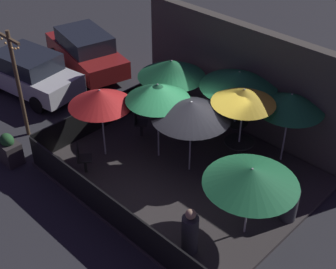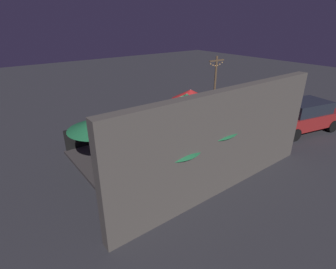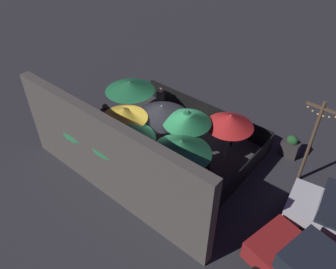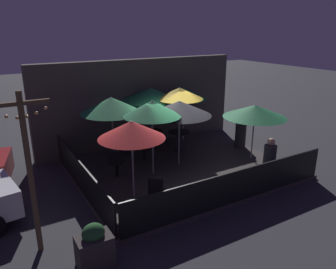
{
  "view_description": "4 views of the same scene",
  "coord_description": "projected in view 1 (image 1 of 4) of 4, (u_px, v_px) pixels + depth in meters",
  "views": [
    {
      "loc": [
        7.05,
        -7.82,
        8.81
      ],
      "look_at": [
        -0.79,
        0.15,
        0.96
      ],
      "focal_mm": 50.0,
      "sensor_mm": 36.0,
      "label": 1
    },
    {
      "loc": [
        6.07,
        8.08,
        5.47
      ],
      "look_at": [
        0.06,
        0.18,
        1.06
      ],
      "focal_mm": 28.0,
      "sensor_mm": 36.0,
      "label": 2
    },
    {
      "loc": [
        -6.86,
        8.04,
        9.39
      ],
      "look_at": [
        -0.33,
        0.26,
        1.27
      ],
      "focal_mm": 35.0,
      "sensor_mm": 36.0,
      "label": 3
    },
    {
      "loc": [
        -5.68,
        -8.86,
        4.75
      ],
      "look_at": [
        -0.2,
        0.5,
        1.2
      ],
      "focal_mm": 35.0,
      "sensor_mm": 36.0,
      "label": 4
    }
  ],
  "objects": [
    {
      "name": "ground_plane",
      "position": [
        184.0,
        174.0,
        13.67
      ],
      "size": [
        60.0,
        60.0,
        0.0
      ],
      "primitive_type": "plane",
      "color": "#2D2D33"
    },
    {
      "name": "patio_deck",
      "position": [
        184.0,
        173.0,
        13.63
      ],
      "size": [
        7.04,
        5.74,
        0.12
      ],
      "color": "#383333",
      "rests_on": "ground_plane"
    },
    {
      "name": "building_wall",
      "position": [
        253.0,
        84.0,
        14.45
      ],
      "size": [
        8.64,
        0.36,
        3.57
      ],
      "color": "#4C4742",
      "rests_on": "ground_plane"
    },
    {
      "name": "fence_front",
      "position": [
        107.0,
        208.0,
        11.68
      ],
      "size": [
        6.84,
        0.05,
        0.95
      ],
      "color": "black",
      "rests_on": "patio_deck"
    },
    {
      "name": "fence_side_left",
      "position": [
        106.0,
        112.0,
        15.32
      ],
      "size": [
        0.05,
        5.54,
        0.95
      ],
      "color": "black",
      "rests_on": "patio_deck"
    },
    {
      "name": "patio_umbrella_0",
      "position": [
        239.0,
        79.0,
        13.61
      ],
      "size": [
        2.3,
        2.3,
        2.43
      ],
      "color": "#B2B2B7",
      "rests_on": "patio_deck"
    },
    {
      "name": "patio_umbrella_1",
      "position": [
        244.0,
        96.0,
        12.64
      ],
      "size": [
        1.78,
        1.78,
        2.49
      ],
      "color": "#B2B2B7",
      "rests_on": "patio_deck"
    },
    {
      "name": "patio_umbrella_2",
      "position": [
        100.0,
        97.0,
        13.12
      ],
      "size": [
        1.85,
        1.85,
        2.24
      ],
      "color": "#B2B2B7",
      "rests_on": "patio_deck"
    },
    {
      "name": "patio_umbrella_3",
      "position": [
        252.0,
        176.0,
        10.62
      ],
      "size": [
        2.25,
        2.25,
        2.03
      ],
      "color": "#B2B2B7",
      "rests_on": "patio_deck"
    },
    {
      "name": "patio_umbrella_4",
      "position": [
        158.0,
        92.0,
        12.95
      ],
      "size": [
        1.85,
        1.85,
        2.46
      ],
      "color": "#B2B2B7",
      "rests_on": "patio_deck"
    },
    {
      "name": "patio_umbrella_5",
      "position": [
        291.0,
        102.0,
        12.89
      ],
      "size": [
        1.93,
        1.93,
        2.26
      ],
      "color": "#B2B2B7",
      "rests_on": "patio_deck"
    },
    {
      "name": "patio_umbrella_6",
      "position": [
        172.0,
        68.0,
        14.28
      ],
      "size": [
        2.11,
        2.11,
        2.41
      ],
      "color": "#B2B2B7",
      "rests_on": "patio_deck"
    },
    {
      "name": "patio_umbrella_7",
      "position": [
        191.0,
        109.0,
        12.49
      ],
      "size": [
        2.19,
        2.19,
        2.3
      ],
      "color": "#B2B2B7",
      "rests_on": "patio_deck"
    },
    {
      "name": "dining_table_0",
      "position": [
        234.0,
        125.0,
        14.55
      ],
      "size": [
        0.84,
        0.84,
        0.7
      ],
      "color": "black",
      "rests_on": "patio_deck"
    },
    {
      "name": "dining_table_1",
      "position": [
        239.0,
        146.0,
        13.6
      ],
      "size": [
        0.86,
        0.86,
        0.76
      ],
      "color": "black",
      "rests_on": "patio_deck"
    },
    {
      "name": "patio_chair_0",
      "position": [
        198.0,
        115.0,
        15.09
      ],
      "size": [
        0.49,
        0.49,
        0.95
      ],
      "rotation": [
        0.0,
        0.0,
        0.25
      ],
      "color": "black",
      "rests_on": "patio_deck"
    },
    {
      "name": "patio_chair_1",
      "position": [
        189.0,
        130.0,
        14.46
      ],
      "size": [
        0.56,
        0.56,
        0.91
      ],
      "rotation": [
        0.0,
        0.0,
        0.88
      ],
      "color": "black",
      "rests_on": "patio_deck"
    },
    {
      "name": "patio_chair_2",
      "position": [
        82.0,
        158.0,
        13.27
      ],
      "size": [
        0.56,
        0.56,
        0.95
      ],
      "rotation": [
        0.0,
        0.0,
        0.88
      ],
      "color": "black",
      "rests_on": "patio_deck"
    },
    {
      "name": "patio_chair_3",
      "position": [
        139.0,
        122.0,
        14.77
      ],
      "size": [
        0.56,
        0.56,
        0.95
      ],
      "rotation": [
        0.0,
        0.0,
        0.69
      ],
      "color": "black",
      "rests_on": "patio_deck"
    },
    {
      "name": "patron_0",
      "position": [
        290.0,
        203.0,
        11.75
      ],
      "size": [
        0.55,
        0.55,
        1.22
      ],
      "rotation": [
        0.0,
        0.0,
        5.04
      ],
      "color": "#333338",
      "rests_on": "patio_deck"
    },
    {
      "name": "patron_1",
      "position": [
        190.0,
        233.0,
        10.85
      ],
      "size": [
        0.57,
        0.57,
        1.3
      ],
      "rotation": [
        0.0,
        0.0,
        0.87
      ],
      "color": "#333338",
      "rests_on": "patio_deck"
    },
    {
      "name": "planter_box",
      "position": [
        9.0,
        150.0,
        13.9
      ],
      "size": [
        0.73,
        0.51,
        1.0
      ],
      "color": "#332D2D",
      "rests_on": "ground_plane"
    },
    {
      "name": "light_post",
      "position": [
        17.0,
        80.0,
        14.17
      ],
      "size": [
        1.1,
        0.12,
        3.6
      ],
      "color": "brown",
      "rests_on": "ground_plane"
    },
    {
      "name": "parked_car_0",
      "position": [
        29.0,
        73.0,
        17.08
      ],
      "size": [
        4.23,
        2.27,
        1.62
      ],
      "rotation": [
        0.0,
        0.0,
        0.15
      ],
      "color": "silver",
      "rests_on": "ground_plane"
    },
    {
      "name": "parked_car_1",
      "position": [
        86.0,
        51.0,
        18.62
      ],
      "size": [
        4.6,
        2.61,
        1.62
      ],
      "rotation": [
        0.0,
        0.0,
        -0.22
      ],
      "color": "maroon",
      "rests_on": "ground_plane"
    }
  ]
}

